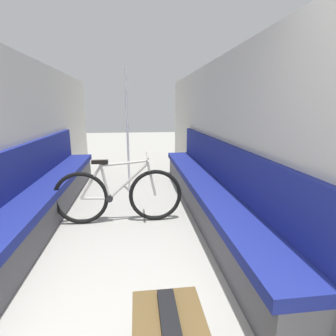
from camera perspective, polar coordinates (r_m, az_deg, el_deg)
The scene contains 6 objects.
wall_left at distance 3.93m, azimuth -29.87°, elevation 5.65°, with size 0.10×8.96×2.19m, color beige.
wall_right at distance 3.83m, azimuth 12.27°, elevation 6.95°, with size 0.10×8.96×2.19m, color beige.
bench_seat_row_left at distance 3.87m, azimuth -25.72°, elevation -5.72°, with size 0.49×4.67×1.02m.
bench_seat_row_right at distance 3.79m, azimuth 8.60°, elevation -4.89°, with size 0.49×4.67×1.02m.
bicycle at distance 3.48m, azimuth -10.72°, elevation -5.85°, with size 1.65×0.46×0.90m.
grab_pole_near at distance 4.61m, azimuth -8.80°, elevation 7.62°, with size 0.08×0.08×2.17m.
Camera 1 is at (0.13, -0.72, 1.49)m, focal length 28.00 mm.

